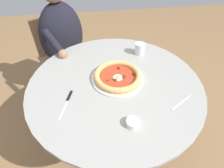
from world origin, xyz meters
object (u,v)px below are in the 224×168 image
Objects in this scene: dining_table at (115,101)px; ramekin_capers at (133,123)px; cafe_chair_diner at (60,51)px; diner_person at (66,55)px; steak_knife at (68,100)px; pizza_on_plate at (118,76)px; fork_utensil at (181,102)px; water_glass at (140,49)px.

ramekin_capers is (0.32, 0.04, 0.19)m from dining_table.
ramekin_capers is 0.08× the size of cafe_chair_diner.
steak_knife is at bearing 5.71° from diner_person.
pizza_on_plate is 0.28× the size of diner_person.
fork_utensil is at bearing 37.58° from cafe_chair_diner.
fork_utensil is at bearing 52.55° from pizza_on_plate.
water_glass is 0.55× the size of fork_utensil.
diner_person is at bearing 27.91° from cafe_chair_diner.
cafe_chair_diner reaches higher than dining_table.
pizza_on_plate reaches higher than steak_knife.
pizza_on_plate is 0.40m from fork_utensil.
cafe_chair_diner is (-0.76, -0.45, -0.27)m from pizza_on_plate.
water_glass is 0.42× the size of steak_knife.
fork_utensil is 0.13× the size of diner_person.
pizza_on_plate is 0.77m from diner_person.
dining_table is 7.16× the size of fork_utensil.
water_glass is 0.64m from ramekin_capers.
dining_table is at bearing 28.59° from cafe_chair_diner.
ramekin_capers reaches higher than steak_knife.
diner_person is 1.45× the size of cafe_chair_diner.
pizza_on_plate is 0.34m from steak_knife.
steak_knife is 0.94m from cafe_chair_diner.
cafe_chair_diner is at bearing -149.19° from pizza_on_plate.
steak_knife is 0.64m from fork_utensil.
cafe_chair_diner is (-0.79, -0.43, -0.07)m from dining_table.
steak_knife is (0.11, -0.29, 0.17)m from dining_table.
ramekin_capers is (0.61, -0.19, -0.02)m from water_glass.
steak_knife is 2.86× the size of ramekin_capers.
water_glass reaches higher than pizza_on_plate.
steak_knife is at bearing 9.09° from cafe_chair_diner.
steak_knife reaches higher than dining_table.
cafe_chair_diner reaches higher than pizza_on_plate.
cafe_chair_diner is at bearing -127.15° from water_glass.
diner_person reaches higher than fork_utensil.
pizza_on_plate is 0.33m from water_glass.
pizza_on_plate reaches higher than fork_utensil.
water_glass is 0.07× the size of diner_person.
diner_person is at bearing -122.26° from water_glass.
diner_person is (-0.98, -0.40, -0.23)m from ramekin_capers.
water_glass is at bearing 141.19° from pizza_on_plate.
water_glass reaches higher than steak_knife.
pizza_on_plate is 4.78× the size of ramekin_capers.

